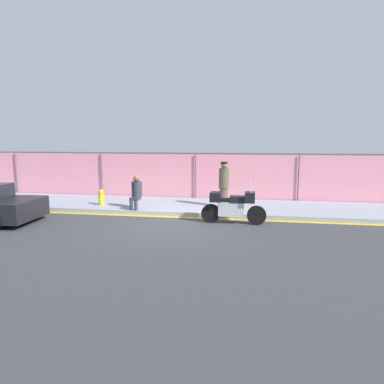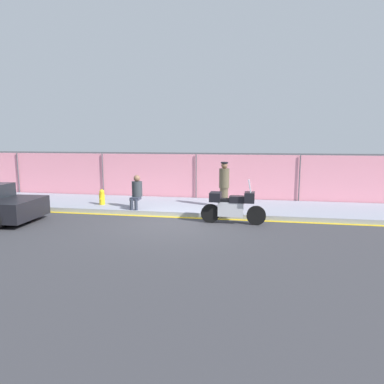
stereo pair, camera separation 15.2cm
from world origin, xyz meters
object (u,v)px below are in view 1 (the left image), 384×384
Objects in this scene: motorcycle at (233,206)px; fire_hydrant at (101,197)px; officer_standing at (224,184)px; person_seated_on_curb at (136,190)px.

fire_hydrant is at bearing 165.30° from motorcycle.
motorcycle is 2.10m from officer_standing.
motorcycle reaches higher than person_seated_on_curb.
motorcycle is at bearing -16.68° from person_seated_on_curb.
officer_standing is (-0.46, 2.00, 0.45)m from motorcycle.
officer_standing is at bearing 15.31° from person_seated_on_curb.
motorcycle is at bearing -16.42° from fire_hydrant.
fire_hydrant is (-4.89, -0.42, -0.59)m from officer_standing.
person_seated_on_curb is (-3.25, -0.89, -0.20)m from officer_standing.
motorcycle reaches higher than fire_hydrant.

